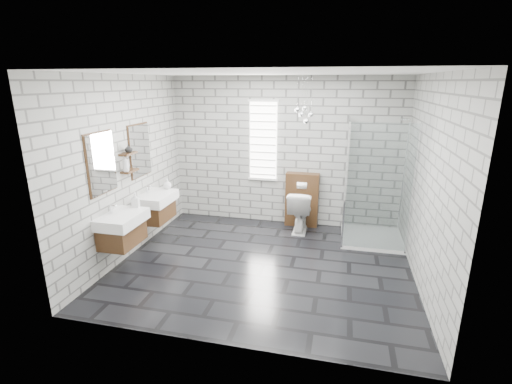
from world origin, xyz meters
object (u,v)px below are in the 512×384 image
(vanity_left, at_px, (120,220))
(shower_enclosure, at_px, (368,214))
(vanity_right, at_px, (154,199))
(cistern_panel, at_px, (302,200))
(toilet, at_px, (300,210))

(vanity_left, distance_m, shower_enclosure, 3.86)
(vanity_left, bearing_deg, shower_enclosure, 27.77)
(shower_enclosure, bearing_deg, vanity_left, -152.23)
(vanity_right, relative_size, cistern_panel, 1.57)
(vanity_left, xyz_separation_m, toilet, (2.26, 2.06, -0.38))
(vanity_left, bearing_deg, cistern_panel, 45.60)
(vanity_left, height_order, toilet, vanity_left)
(shower_enclosure, height_order, toilet, shower_enclosure)
(vanity_left, relative_size, toilet, 2.10)
(vanity_right, relative_size, toilet, 2.10)
(vanity_right, bearing_deg, cistern_panel, 30.37)
(cistern_panel, bearing_deg, toilet, -90.00)
(cistern_panel, bearing_deg, vanity_right, -149.63)
(vanity_right, distance_m, shower_enclosure, 3.51)
(vanity_right, distance_m, cistern_panel, 2.64)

